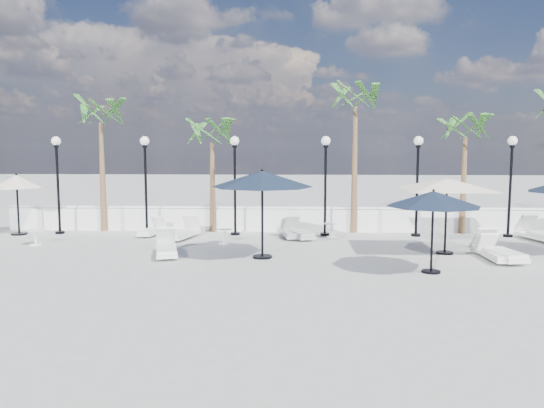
{
  "coord_description": "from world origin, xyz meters",
  "views": [
    {
      "loc": [
        -1.18,
        -13.91,
        3.47
      ],
      "look_at": [
        -1.95,
        3.99,
        1.5
      ],
      "focal_mm": 35.0,
      "sensor_mm": 36.0,
      "label": 1
    }
  ],
  "objects_px": {
    "lounger_3": "(152,230)",
    "parasol_navy_mid": "(433,199)",
    "lounger_4": "(299,232)",
    "lounger_6": "(499,251)",
    "parasol_cream_small": "(17,182)",
    "lounger_1": "(166,248)",
    "parasol_cream_sq_a": "(447,179)",
    "parasol_navy_left": "(262,179)",
    "lounger_0": "(183,232)",
    "lounger_5": "(541,234)",
    "lounger_2": "(290,232)",
    "lounger_7": "(496,253)"
  },
  "relations": [
    {
      "from": "lounger_3",
      "to": "parasol_navy_mid",
      "type": "bearing_deg",
      "value": -21.69
    },
    {
      "from": "lounger_4",
      "to": "lounger_6",
      "type": "bearing_deg",
      "value": -53.14
    },
    {
      "from": "lounger_4",
      "to": "parasol_cream_small",
      "type": "height_order",
      "value": "parasol_cream_small"
    },
    {
      "from": "lounger_6",
      "to": "parasol_cream_small",
      "type": "bearing_deg",
      "value": 155.43
    },
    {
      "from": "parasol_navy_mid",
      "to": "lounger_3",
      "type": "bearing_deg",
      "value": 148.57
    },
    {
      "from": "lounger_3",
      "to": "lounger_6",
      "type": "height_order",
      "value": "lounger_6"
    },
    {
      "from": "lounger_1",
      "to": "lounger_6",
      "type": "bearing_deg",
      "value": -15.83
    },
    {
      "from": "lounger_3",
      "to": "parasol_cream_sq_a",
      "type": "height_order",
      "value": "parasol_cream_sq_a"
    },
    {
      "from": "parasol_navy_left",
      "to": "parasol_cream_sq_a",
      "type": "height_order",
      "value": "parasol_navy_left"
    },
    {
      "from": "lounger_0",
      "to": "lounger_5",
      "type": "bearing_deg",
      "value": 13.91
    },
    {
      "from": "lounger_1",
      "to": "lounger_3",
      "type": "height_order",
      "value": "lounger_1"
    },
    {
      "from": "lounger_5",
      "to": "parasol_navy_mid",
      "type": "distance_m",
      "value": 7.43
    },
    {
      "from": "parasol_navy_left",
      "to": "parasol_cream_sq_a",
      "type": "relative_size",
      "value": 0.59
    },
    {
      "from": "lounger_5",
      "to": "lounger_0",
      "type": "bearing_deg",
      "value": 165.83
    },
    {
      "from": "lounger_6",
      "to": "parasol_navy_left",
      "type": "height_order",
      "value": "parasol_navy_left"
    },
    {
      "from": "lounger_3",
      "to": "lounger_5",
      "type": "height_order",
      "value": "lounger_5"
    },
    {
      "from": "lounger_6",
      "to": "lounger_2",
      "type": "bearing_deg",
      "value": 138.69
    },
    {
      "from": "lounger_1",
      "to": "lounger_3",
      "type": "distance_m",
      "value": 4.07
    },
    {
      "from": "lounger_1",
      "to": "parasol_navy_left",
      "type": "height_order",
      "value": "parasol_navy_left"
    },
    {
      "from": "lounger_2",
      "to": "lounger_3",
      "type": "distance_m",
      "value": 5.39
    },
    {
      "from": "lounger_7",
      "to": "parasol_cream_small",
      "type": "height_order",
      "value": "parasol_cream_small"
    },
    {
      "from": "lounger_2",
      "to": "parasol_navy_left",
      "type": "relative_size",
      "value": 0.55
    },
    {
      "from": "lounger_1",
      "to": "lounger_2",
      "type": "relative_size",
      "value": 1.19
    },
    {
      "from": "lounger_3",
      "to": "parasol_cream_small",
      "type": "xyz_separation_m",
      "value": [
        -5.28,
        -0.02,
        1.85
      ]
    },
    {
      "from": "parasol_cream_small",
      "to": "parasol_navy_left",
      "type": "bearing_deg",
      "value": -21.8
    },
    {
      "from": "lounger_3",
      "to": "parasol_navy_mid",
      "type": "xyz_separation_m",
      "value": [
        9.29,
        -5.68,
        1.82
      ]
    },
    {
      "from": "lounger_1",
      "to": "parasol_cream_small",
      "type": "relative_size",
      "value": 0.85
    },
    {
      "from": "lounger_6",
      "to": "parasol_cream_sq_a",
      "type": "height_order",
      "value": "parasol_cream_sq_a"
    },
    {
      "from": "lounger_5",
      "to": "parasol_cream_sq_a",
      "type": "bearing_deg",
      "value": -164.55
    },
    {
      "from": "lounger_0",
      "to": "lounger_7",
      "type": "distance_m",
      "value": 10.81
    },
    {
      "from": "lounger_0",
      "to": "lounger_2",
      "type": "xyz_separation_m",
      "value": [
        4.03,
        0.41,
        -0.04
      ]
    },
    {
      "from": "lounger_6",
      "to": "lounger_3",
      "type": "bearing_deg",
      "value": 149.85
    },
    {
      "from": "lounger_1",
      "to": "lounger_7",
      "type": "height_order",
      "value": "lounger_1"
    },
    {
      "from": "lounger_3",
      "to": "lounger_2",
      "type": "bearing_deg",
      "value": 6.45
    },
    {
      "from": "parasol_navy_left",
      "to": "lounger_6",
      "type": "bearing_deg",
      "value": -0.07
    },
    {
      "from": "parasol_navy_left",
      "to": "parasol_navy_mid",
      "type": "distance_m",
      "value": 5.08
    },
    {
      "from": "lounger_6",
      "to": "parasol_navy_mid",
      "type": "xyz_separation_m",
      "value": [
        -2.47,
        -1.72,
        1.76
      ]
    },
    {
      "from": "lounger_4",
      "to": "parasol_navy_mid",
      "type": "bearing_deg",
      "value": -78.5
    },
    {
      "from": "lounger_2",
      "to": "parasol_cream_sq_a",
      "type": "xyz_separation_m",
      "value": [
        5.01,
        -2.74,
        2.22
      ]
    },
    {
      "from": "parasol_navy_mid",
      "to": "parasol_cream_sq_a",
      "type": "height_order",
      "value": "parasol_cream_sq_a"
    },
    {
      "from": "lounger_0",
      "to": "lounger_2",
      "type": "bearing_deg",
      "value": 19.65
    },
    {
      "from": "lounger_5",
      "to": "parasol_navy_left",
      "type": "xyz_separation_m",
      "value": [
        -9.98,
        -3.25,
        2.18
      ]
    },
    {
      "from": "parasol_cream_small",
      "to": "lounger_1",
      "type": "bearing_deg",
      "value": -29.13
    },
    {
      "from": "lounger_6",
      "to": "parasol_cream_sq_a",
      "type": "bearing_deg",
      "value": 135.01
    },
    {
      "from": "lounger_3",
      "to": "lounger_5",
      "type": "relative_size",
      "value": 0.75
    },
    {
      "from": "parasol_cream_small",
      "to": "lounger_4",
      "type": "bearing_deg",
      "value": -2.05
    },
    {
      "from": "lounger_4",
      "to": "parasol_navy_mid",
      "type": "relative_size",
      "value": 0.75
    },
    {
      "from": "lounger_5",
      "to": "parasol_cream_small",
      "type": "xyz_separation_m",
      "value": [
        -19.8,
        0.68,
        1.78
      ]
    },
    {
      "from": "lounger_2",
      "to": "lounger_5",
      "type": "relative_size",
      "value": 0.76
    },
    {
      "from": "lounger_4",
      "to": "lounger_6",
      "type": "xyz_separation_m",
      "value": [
        6.07,
        -3.54,
        0.03
      ]
    }
  ]
}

